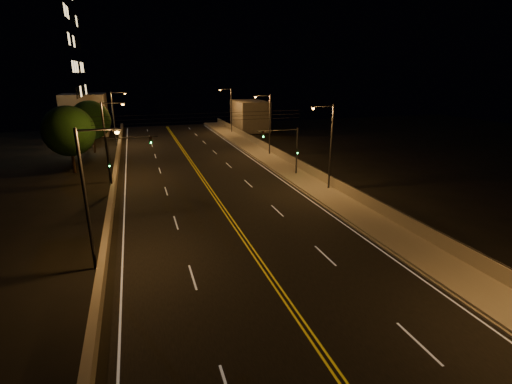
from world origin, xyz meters
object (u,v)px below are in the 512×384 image
object	(u,v)px
streetlight_1	(329,142)
tree_1	(69,129)
streetlight_4	(89,191)
streetlight_6	(115,115)
streetlight_3	(230,108)
streetlight_5	(108,137)
traffic_signal_left	(120,157)
tree_2	(91,120)
streetlight_2	(268,121)
traffic_signal_right	(289,146)
tree_0	(69,131)

from	to	relation	value
streetlight_1	tree_1	size ratio (longest dim) A/B	1.24
streetlight_4	tree_1	size ratio (longest dim) A/B	1.24
streetlight_4	streetlight_6	bearing A→B (deg)	90.00
streetlight_3	streetlight_5	bearing A→B (deg)	-125.46
streetlight_4	traffic_signal_left	xyz separation A→B (m)	(1.15, 16.50, -1.48)
tree_1	traffic_signal_left	bearing A→B (deg)	-67.42
streetlight_1	streetlight_4	bearing A→B (deg)	-155.11
streetlight_4	tree_2	xyz separation A→B (m)	(-3.35, 38.49, -0.17)
streetlight_2	streetlight_5	size ratio (longest dim) A/B	1.00
tree_1	streetlight_1	bearing A→B (deg)	-40.32
streetlight_5	traffic_signal_right	world-z (taller)	streetlight_5
traffic_signal_right	traffic_signal_left	xyz separation A→B (m)	(-18.72, 0.00, 0.00)
streetlight_6	traffic_signal_right	xyz separation A→B (m)	(19.88, -26.53, -1.48)
streetlight_1	tree_2	world-z (taller)	streetlight_1
streetlight_5	tree_2	distance (m)	18.24
streetlight_2	streetlight_3	world-z (taller)	same
streetlight_1	tree_1	distance (m)	35.57
streetlight_5	traffic_signal_left	world-z (taller)	streetlight_5
traffic_signal_left	tree_2	xyz separation A→B (m)	(-4.51, 21.98, 1.31)
streetlight_3	streetlight_5	size ratio (longest dim) A/B	1.00
streetlight_6	tree_0	bearing A→B (deg)	-105.50
streetlight_5	traffic_signal_right	size ratio (longest dim) A/B	1.54
streetlight_2	streetlight_4	xyz separation A→B (m)	(-21.43, -28.08, 0.00)
streetlight_3	tree_0	bearing A→B (deg)	-136.89
tree_0	tree_1	size ratio (longest dim) A/B	1.14
streetlight_3	traffic_signal_right	size ratio (longest dim) A/B	1.54
streetlight_4	streetlight_5	bearing A→B (deg)	90.00
streetlight_4	tree_2	bearing A→B (deg)	94.98
traffic_signal_left	tree_2	distance (m)	22.48
traffic_signal_right	tree_0	xyz separation A→B (m)	(-24.54, 9.73, 1.48)
streetlight_5	streetlight_6	size ratio (longest dim) A/B	1.00
streetlight_4	streetlight_5	xyz separation A→B (m)	(0.00, 20.56, 0.00)
streetlight_1	tree_2	bearing A→B (deg)	130.97
streetlight_2	streetlight_3	bearing A→B (deg)	90.00
streetlight_6	traffic_signal_left	world-z (taller)	streetlight_6
streetlight_1	tree_1	world-z (taller)	streetlight_1
streetlight_4	tree_1	bearing A→B (deg)	99.79
traffic_signal_right	streetlight_2	bearing A→B (deg)	82.36
streetlight_4	traffic_signal_left	size ratio (longest dim) A/B	1.54
tree_2	streetlight_3	bearing A→B (deg)	26.14
streetlight_2	tree_1	xyz separation A→B (m)	(-27.12, 4.87, -0.63)
streetlight_1	streetlight_4	size ratio (longest dim) A/B	1.00
streetlight_4	traffic_signal_right	size ratio (longest dim) A/B	1.54
traffic_signal_right	tree_2	xyz separation A→B (m)	(-23.23, 21.98, 1.31)
streetlight_3	tree_0	size ratio (longest dim) A/B	1.09
traffic_signal_left	tree_1	xyz separation A→B (m)	(-6.84, 16.46, 0.84)
streetlight_1	traffic_signal_left	world-z (taller)	streetlight_1
traffic_signal_right	tree_2	world-z (taller)	tree_2
streetlight_3	tree_2	distance (m)	27.61
streetlight_4	traffic_signal_right	bearing A→B (deg)	39.70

